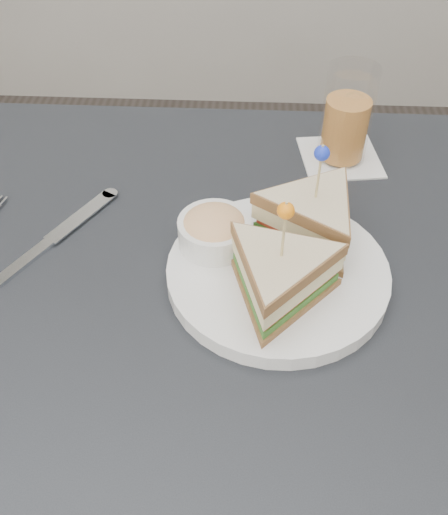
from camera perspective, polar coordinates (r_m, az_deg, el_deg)
table at (r=0.70m, az=-0.87°, el=-7.91°), size 0.80×0.80×0.75m
plate_meal at (r=0.64m, az=5.99°, el=0.74°), size 0.31×0.31×0.15m
cutlery_knife at (r=0.73m, az=-16.46°, el=1.94°), size 0.12×0.19×0.01m
drink_set at (r=0.82m, az=12.05°, el=13.17°), size 0.12×0.12×0.14m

